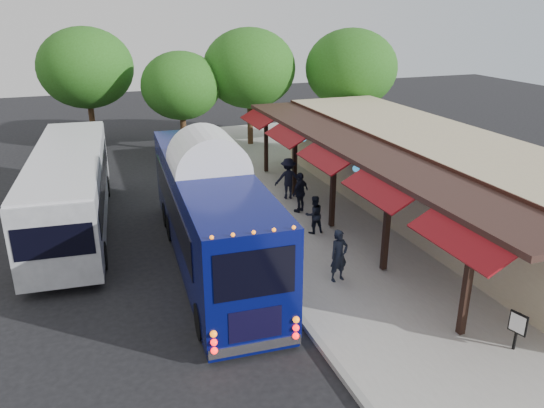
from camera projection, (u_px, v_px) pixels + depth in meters
name	position (u px, v px, depth m)	size (l,w,h in m)	color
ground	(279.00, 294.00, 16.85)	(90.00, 90.00, 0.00)	black
sidewalk	(358.00, 225.00, 21.94)	(10.00, 40.00, 0.15)	#9E9B93
curb	(244.00, 242.00, 20.36)	(0.20, 40.00, 0.16)	gray
station_shelter	(431.00, 176.00, 22.40)	(8.15, 20.00, 3.60)	tan
coach_bus	(210.00, 209.00, 18.25)	(3.10, 11.97, 3.80)	#070D57
city_bus	(70.00, 187.00, 21.28)	(3.52, 12.08, 3.20)	gray
ped_a	(339.00, 256.00, 17.08)	(0.64, 0.42, 1.76)	black
ped_b	(314.00, 215.00, 20.75)	(0.75, 0.58, 1.54)	black
ped_c	(300.00, 192.00, 22.86)	(1.04, 0.43, 1.78)	black
ped_d	(288.00, 178.00, 24.44)	(1.24, 0.71, 1.92)	black
sign_board	(518.00, 325.00, 13.63)	(0.18, 0.49, 1.09)	black
tree_left	(181.00, 86.00, 31.80)	(4.78, 4.78, 6.12)	#382314
tree_mid	(249.00, 68.00, 32.91)	(5.78, 5.78, 7.40)	#382314
tree_right	(351.00, 69.00, 33.10)	(5.74, 5.74, 7.35)	#382314
tree_far	(86.00, 68.00, 32.74)	(5.83, 5.83, 7.46)	#382314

